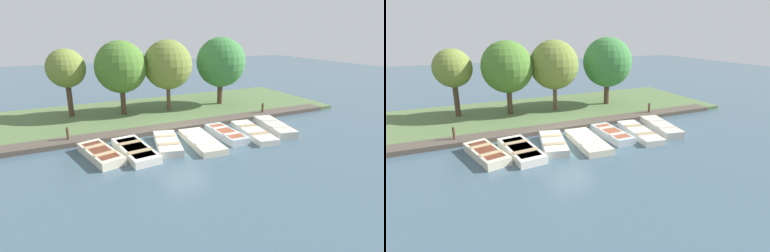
{
  "view_description": "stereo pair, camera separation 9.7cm",
  "coord_description": "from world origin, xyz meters",
  "views": [
    {
      "loc": [
        13.59,
        -5.91,
        5.41
      ],
      "look_at": [
        0.31,
        0.34,
        0.65
      ],
      "focal_mm": 28.0,
      "sensor_mm": 36.0,
      "label": 1
    },
    {
      "loc": [
        13.63,
        -5.83,
        5.41
      ],
      "look_at": [
        0.31,
        0.34,
        0.65
      ],
      "focal_mm": 28.0,
      "sensor_mm": 36.0,
      "label": 2
    }
  ],
  "objects": [
    {
      "name": "ground_plane",
      "position": [
        0.0,
        0.0,
        0.0
      ],
      "size": [
        80.0,
        80.0,
        0.0
      ],
      "primitive_type": "plane",
      "color": "#425B6B"
    },
    {
      "name": "shore_bank",
      "position": [
        -5.0,
        0.0,
        0.11
      ],
      "size": [
        8.0,
        24.0,
        0.21
      ],
      "color": "#567042",
      "rests_on": "ground_plane"
    },
    {
      "name": "dock_walkway",
      "position": [
        -1.44,
        0.0,
        0.12
      ],
      "size": [
        1.1,
        21.78,
        0.24
      ],
      "color": "#51473D",
      "rests_on": "ground_plane"
    },
    {
      "name": "rowboat_0",
      "position": [
        0.89,
        -4.39,
        0.2
      ],
      "size": [
        3.06,
        1.72,
        0.4
      ],
      "rotation": [
        0.0,
        0.0,
        0.24
      ],
      "color": "beige",
      "rests_on": "ground_plane"
    },
    {
      "name": "rowboat_1",
      "position": [
        1.13,
        -2.9,
        0.18
      ],
      "size": [
        3.33,
        1.55,
        0.37
      ],
      "rotation": [
        0.0,
        0.0,
        0.11
      ],
      "color": "silver",
      "rests_on": "ground_plane"
    },
    {
      "name": "rowboat_2",
      "position": [
        0.91,
        -1.25,
        0.18
      ],
      "size": [
        3.08,
        1.68,
        0.37
      ],
      "rotation": [
        0.0,
        0.0,
        -0.22
      ],
      "color": "beige",
      "rests_on": "ground_plane"
    },
    {
      "name": "rowboat_3",
      "position": [
        1.34,
        0.37,
        0.16
      ],
      "size": [
        3.44,
        1.45,
        0.33
      ],
      "rotation": [
        0.0,
        0.0,
        -0.06
      ],
      "color": "beige",
      "rests_on": "ground_plane"
    },
    {
      "name": "rowboat_4",
      "position": [
        0.98,
        1.99,
        0.19
      ],
      "size": [
        2.91,
        1.06,
        0.39
      ],
      "rotation": [
        0.0,
        0.0,
        0.01
      ],
      "color": "#B2BCC1",
      "rests_on": "ground_plane"
    },
    {
      "name": "rowboat_5",
      "position": [
        1.28,
        3.52,
        0.16
      ],
      "size": [
        3.67,
        1.59,
        0.33
      ],
      "rotation": [
        0.0,
        0.0,
        -0.15
      ],
      "color": "silver",
      "rests_on": "ground_plane"
    },
    {
      "name": "rowboat_6",
      "position": [
        1.08,
        5.11,
        0.2
      ],
      "size": [
        3.43,
        1.7,
        0.41
      ],
      "rotation": [
        0.0,
        0.0,
        -0.21
      ],
      "color": "beige",
      "rests_on": "ground_plane"
    },
    {
      "name": "mooring_post_near",
      "position": [
        -1.52,
        -5.54,
        0.44
      ],
      "size": [
        0.14,
        0.14,
        0.88
      ],
      "color": "brown",
      "rests_on": "ground_plane"
    },
    {
      "name": "mooring_post_far",
      "position": [
        -1.52,
        6.28,
        0.44
      ],
      "size": [
        0.14,
        0.14,
        0.88
      ],
      "color": "brown",
      "rests_on": "ground_plane"
    },
    {
      "name": "park_tree_far_left",
      "position": [
        -5.92,
        -5.05,
        3.15
      ],
      "size": [
        2.31,
        2.31,
        4.35
      ],
      "color": "#4C3828",
      "rests_on": "ground_plane"
    },
    {
      "name": "park_tree_left",
      "position": [
        -5.12,
        -1.95,
        3.18
      ],
      "size": [
        3.2,
        3.2,
        4.8
      ],
      "color": "#4C3828",
      "rests_on": "ground_plane"
    },
    {
      "name": "park_tree_center",
      "position": [
        -4.82,
        1.02,
        3.21
      ],
      "size": [
        3.18,
        3.18,
        4.81
      ],
      "color": "brown",
      "rests_on": "ground_plane"
    },
    {
      "name": "park_tree_right",
      "position": [
        -4.91,
        5.04,
        3.18
      ],
      "size": [
        3.45,
        3.45,
        4.92
      ],
      "color": "#4C3828",
      "rests_on": "ground_plane"
    }
  ]
}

